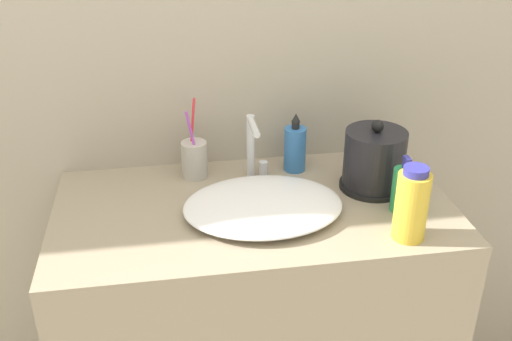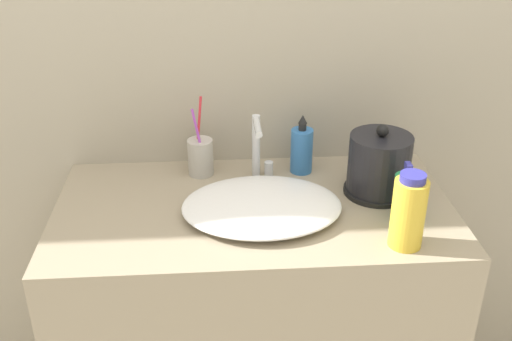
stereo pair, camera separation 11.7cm
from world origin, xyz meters
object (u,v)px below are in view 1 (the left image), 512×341
Objects in this scene: electric_kettle at (374,162)px; lotion_bottle at (402,189)px; mouthwash_bottle at (412,205)px; toothbrush_cup at (194,159)px; shampoo_bottle at (295,148)px; faucet at (253,145)px.

lotion_bottle is (0.03, -0.12, -0.02)m from electric_kettle.
mouthwash_bottle is (0.00, -0.24, 0.01)m from electric_kettle.
toothbrush_cup is 0.28m from shampoo_bottle.
electric_kettle is 0.13m from lotion_bottle.
electric_kettle is 1.28× the size of lotion_bottle.
toothbrush_cup reaches higher than shampoo_bottle.
faucet reaches higher than shampoo_bottle.
shampoo_bottle is at bearing 143.24° from electric_kettle.
faucet is 0.32m from electric_kettle.
faucet is 0.41m from lotion_bottle.
lotion_bottle is 0.12m from mouthwash_bottle.
toothbrush_cup is at bearing 163.19° from electric_kettle.
toothbrush_cup reaches higher than mouthwash_bottle.
electric_kettle is 0.24m from mouthwash_bottle.
toothbrush_cup is (-0.46, 0.14, -0.02)m from electric_kettle.
electric_kettle is at bearing -16.81° from toothbrush_cup.
mouthwash_bottle is (0.31, -0.35, -0.01)m from faucet.
mouthwash_bottle reaches higher than shampoo_bottle.
mouthwash_bottle reaches higher than faucet.
electric_kettle reaches higher than faucet.
faucet reaches higher than lotion_bottle.
toothbrush_cup is at bearing 179.23° from shampoo_bottle.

